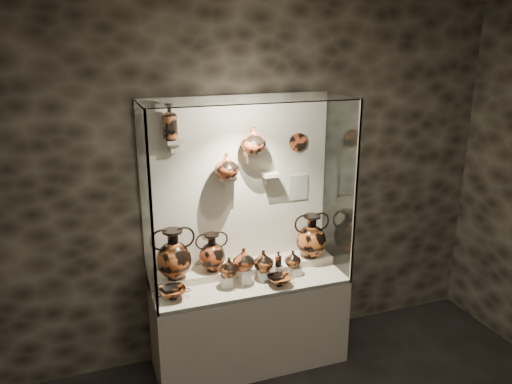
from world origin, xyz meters
TOP-DOWN VIEW (x-y plane):
  - wall_back at (0.00, 2.50)m, footprint 5.00×0.02m
  - plinth at (0.00, 2.18)m, footprint 1.70×0.60m
  - front_tier at (0.00, 2.18)m, footprint 1.68×0.58m
  - rear_tier at (0.00, 2.35)m, footprint 1.70×0.25m
  - back_panel at (0.00, 2.50)m, footprint 1.70×0.03m
  - glass_front at (0.00, 1.88)m, footprint 1.70×0.01m
  - glass_left at (-0.85, 2.18)m, footprint 0.01×0.60m
  - glass_right at (0.85, 2.18)m, footprint 0.01×0.60m
  - glass_top at (0.00, 2.18)m, footprint 1.70×0.60m
  - frame_post_left at (-0.84, 1.89)m, footprint 0.02×0.02m
  - frame_post_right at (0.84, 1.89)m, footprint 0.02×0.02m
  - pedestal_a at (-0.22, 2.13)m, footprint 0.09×0.09m
  - pedestal_b at (-0.05, 2.13)m, footprint 0.09×0.09m
  - pedestal_c at (0.12, 2.13)m, footprint 0.09×0.09m
  - pedestal_d at (0.28, 2.13)m, footprint 0.09×0.09m
  - pedestal_e at (0.42, 2.13)m, footprint 0.09×0.09m
  - bracket_ul at (-0.55, 2.42)m, footprint 0.14×0.12m
  - bracket_ca at (-0.10, 2.42)m, footprint 0.14×0.12m
  - bracket_cb at (0.10, 2.42)m, footprint 0.10×0.12m
  - bracket_cc at (0.28, 2.42)m, footprint 0.14×0.12m
  - amphora_left at (-0.63, 2.29)m, footprint 0.47×0.47m
  - amphora_mid at (-0.29, 2.33)m, footprint 0.35×0.35m
  - amphora_right at (0.65, 2.30)m, footprint 0.35×0.35m
  - jug_a at (-0.20, 2.11)m, footprint 0.19×0.19m
  - jug_b at (-0.07, 2.13)m, footprint 0.24×0.24m
  - jug_c at (0.12, 2.15)m, footprint 0.23×0.23m
  - jug_e at (0.40, 2.15)m, footprint 0.16×0.16m
  - lekythos_small at (0.25, 2.11)m, footprint 0.07×0.07m
  - kylix_left at (-0.69, 2.08)m, footprint 0.28×0.24m
  - kylix_right at (0.21, 2.00)m, footprint 0.31×0.28m
  - lekythos_tall at (-0.59, 2.40)m, footprint 0.17×0.17m
  - ovoid_vase_a at (-0.13, 2.37)m, footprint 0.21×0.21m
  - ovoid_vase_b at (0.10, 2.36)m, footprint 0.27×0.27m
  - wall_plate at (0.57, 2.47)m, footprint 0.17×0.02m
  - info_placard at (0.59, 2.47)m, footprint 0.18×0.01m

SIDE VIEW (x-z plane):
  - plinth at x=0.00m, z-range 0.00..0.80m
  - front_tier at x=0.00m, z-range 0.80..0.83m
  - rear_tier at x=0.00m, z-range 0.80..0.90m
  - pedestal_e at x=0.42m, z-range 0.83..0.91m
  - pedestal_c at x=0.12m, z-range 0.83..0.92m
  - pedestal_a at x=-0.22m, z-range 0.83..0.93m
  - kylix_right at x=0.21m, z-range 0.83..0.93m
  - kylix_left at x=-0.69m, z-range 0.83..0.94m
  - pedestal_d at x=0.28m, z-range 0.83..0.95m
  - pedestal_b at x=-0.05m, z-range 0.83..0.96m
  - jug_e at x=0.40m, z-range 0.91..1.06m
  - jug_c at x=0.12m, z-range 0.92..1.10m
  - jug_a at x=-0.20m, z-range 0.93..1.10m
  - lekythos_small at x=0.25m, z-range 0.95..1.10m
  - jug_b at x=-0.07m, z-range 0.96..1.16m
  - amphora_mid at x=-0.29m, z-range 0.90..1.25m
  - amphora_right at x=0.65m, z-range 0.90..1.31m
  - amphora_left at x=-0.63m, z-range 0.90..1.34m
  - info_placard at x=0.59m, z-range 1.41..1.65m
  - wall_back at x=0.00m, z-range 0.00..3.20m
  - back_panel at x=0.00m, z-range 0.80..2.40m
  - glass_front at x=0.00m, z-range 0.80..2.40m
  - glass_left at x=-0.85m, z-range 0.80..2.40m
  - glass_right at x=0.85m, z-range 0.80..2.40m
  - frame_post_left at x=-0.84m, z-range 0.80..2.40m
  - frame_post_right at x=0.84m, z-range 0.80..2.40m
  - bracket_ca at x=-0.10m, z-range 1.68..1.72m
  - bracket_cc at x=0.28m, z-range 1.68..1.72m
  - ovoid_vase_a at x=-0.13m, z-range 1.72..1.93m
  - bracket_cb at x=0.10m, z-range 1.88..1.92m
  - wall_plate at x=0.57m, z-range 1.88..2.05m
  - ovoid_vase_b at x=0.10m, z-range 1.92..2.14m
  - bracket_ul at x=-0.55m, z-range 2.03..2.07m
  - lekythos_tall at x=-0.59m, z-range 2.07..2.39m
  - glass_top at x=0.00m, z-range 2.39..2.40m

